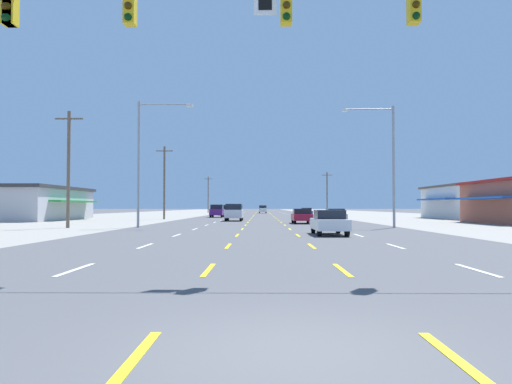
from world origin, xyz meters
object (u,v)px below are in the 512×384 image
streetlight_left_row_0 (144,154)px  sedan_far_left_distant_a (234,210)px  sedan_far_right_farther (306,212)px  sedan_inner_right_nearest (329,222)px  suv_inner_left_midfar (234,212)px  sedan_far_right_mid (335,216)px  streetlight_right_row_0 (388,157)px  suv_center_turn_distant_b (263,209)px  sedan_inner_right_near (302,216)px  suv_far_left_farthest (226,210)px  suv_far_left_far (217,211)px

streetlight_left_row_0 → sedan_far_left_distant_a: bearing=88.1°
sedan_far_right_farther → streetlight_left_row_0: size_ratio=0.45×
sedan_far_right_farther → sedan_inner_right_nearest: bearing=-93.9°
suv_inner_left_midfar → sedan_far_right_mid: bearing=-33.5°
sedan_far_right_mid → streetlight_right_row_0: (2.60, -10.56, 4.85)m
sedan_far_right_farther → sedan_far_left_distant_a: same height
sedan_inner_right_nearest → suv_center_turn_distant_b: bearing=92.2°
sedan_inner_right_nearest → sedan_far_right_mid: size_ratio=1.00×
sedan_far_right_mid → suv_center_turn_distant_b: bearing=95.6°
sedan_inner_right_near → sedan_far_right_farther: same height
suv_inner_left_midfar → sedan_far_left_distant_a: suv_inner_left_midfar is taller
sedan_far_right_farther → streetlight_right_row_0: size_ratio=0.47×
sedan_far_left_distant_a → sedan_inner_right_nearest: bearing=-83.2°
sedan_inner_right_nearest → suv_inner_left_midfar: (-7.15, 27.24, 0.27)m
sedan_far_right_mid → sedan_inner_right_near: bearing=-158.8°
sedan_inner_right_near → suv_inner_left_midfar: 11.02m
sedan_inner_right_nearest → suv_far_left_farthest: (-10.78, 63.85, 0.27)m
suv_far_left_farthest → sedan_far_left_distant_a: 26.06m
suv_center_turn_distant_b → streetlight_left_row_0: bearing=-96.7°
sedan_far_left_distant_a → suv_center_turn_distant_b: 7.53m
suv_inner_left_midfar → streetlight_right_row_0: (13.24, -17.59, 4.58)m
suv_far_left_far → streetlight_left_row_0: size_ratio=0.49×
sedan_inner_right_near → suv_far_left_farthest: bearing=103.5°
streetlight_right_row_0 → suv_center_turn_distant_b: bearing=96.7°
streetlight_right_row_0 → suv_far_left_farthest: bearing=107.3°
sedan_inner_right_near → streetlight_right_row_0: size_ratio=0.47×
sedan_inner_right_near → streetlight_left_row_0: streetlight_left_row_0 is taller
sedan_inner_right_near → sedan_far_right_farther: bearing=83.8°
suv_far_left_far → streetlight_right_row_0: (16.92, -35.98, 4.58)m
sedan_far_left_distant_a → streetlight_left_row_0: bearing=-91.9°
sedan_far_right_farther → suv_far_left_farthest: suv_far_left_farthest is taller
sedan_inner_right_nearest → suv_far_left_farthest: suv_far_left_farthest is taller
sedan_far_right_farther → streetlight_right_row_0: 42.92m
suv_center_turn_distant_b → streetlight_right_row_0: streetlight_right_row_0 is taller
suv_far_left_far → streetlight_left_row_0: 36.39m
suv_far_left_far → suv_far_left_farthest: same height
suv_inner_left_midfar → sedan_far_right_farther: suv_inner_left_midfar is taller
suv_inner_left_midfar → sedan_inner_right_near: bearing=-49.6°
sedan_far_right_farther → suv_center_turn_distant_b: (-7.18, 40.02, 0.27)m
suv_far_left_far → sedan_far_right_farther: 15.87m
suv_inner_left_midfar → suv_far_left_farthest: bearing=95.7°
sedan_far_right_farther → sedan_far_left_distant_a: bearing=110.8°
sedan_inner_right_near → suv_far_left_farthest: suv_far_left_farthest is taller
sedan_inner_right_nearest → sedan_far_left_distant_a: size_ratio=1.00×
sedan_far_right_mid → suv_far_left_far: suv_far_left_far is taller
sedan_inner_right_nearest → suv_inner_left_midfar: size_ratio=0.92×
sedan_inner_right_nearest → streetlight_left_row_0: bearing=144.1°
suv_far_left_far → streetlight_right_row_0: size_ratio=0.51×
sedan_inner_right_near → streetlight_right_row_0: 12.06m
sedan_inner_right_near → suv_far_left_farthest: size_ratio=0.92×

